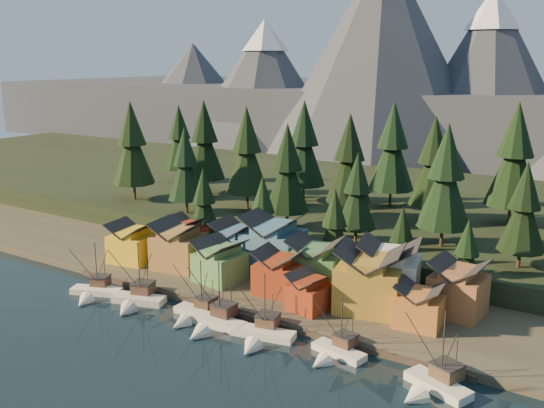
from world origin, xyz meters
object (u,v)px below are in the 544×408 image
Objects in this scene: boat_2 at (195,307)px; boat_3 at (213,315)px; house_front_0 at (132,241)px; house_back_0 at (185,236)px; boat_1 at (136,292)px; boat_4 at (261,327)px; boat_5 at (335,344)px; boat_6 at (434,375)px; house_back_1 at (236,243)px; boat_0 at (93,285)px; house_front_1 at (179,244)px.

boat_3 reaches higher than boat_2.
house_front_0 is 1.12× the size of house_back_0.
boat_1 reaches higher than boat_4.
boat_5 is 15.61m from boat_6.
house_front_0 is 22.34m from house_back_1.
boat_5 is 40.85m from house_back_1.
house_front_0 is 11.32m from house_back_0.
boat_6 is at bearing -11.76° from boat_4.
boat_4 is 12.61m from boat_5.
boat_6 is (15.51, -1.70, 0.47)m from boat_5.
house_back_0 is (-47.44, 21.44, 3.97)m from boat_5.
boat_0 is 1.29× the size of house_back_0.
house_front_1 reaches higher than house_front_0.
boat_6 reaches higher than house_back_0.
boat_4 is (36.68, 1.69, 0.11)m from boat_0.
boat_6 is at bearing 4.81° from boat_5.
house_front_1 is 1.14× the size of house_back_1.
boat_1 is 39.42m from boat_5.
boat_6 is at bearing 0.37° from boat_3.
boat_3 is 9.03m from boat_4.
boat_3 is (27.68, 1.07, 0.29)m from boat_0.
boat_3 is at bearing -64.53° from house_back_1.
boat_2 is 26.59m from boat_5.
boat_3 reaches higher than boat_5.
house_back_0 is at bearing 136.16° from boat_4.
house_back_0 is (-8.06, 23.19, 3.53)m from boat_1.
house_front_1 reaches higher than boat_3.
house_front_0 is at bearing -169.93° from boat_6.
house_front_1 reaches higher than house_back_0.
boat_6 is 1.45× the size of house_back_0.
boat_5 is 52.21m from house_back_0.
house_front_1 is at bearing 142.79° from boat_3.
house_front_0 is (-41.71, 13.65, 3.79)m from boat_4.
boat_0 is 19.19m from house_front_1.
house_back_1 is (9.22, 7.28, -0.15)m from house_front_1.
boat_6 reaches higher than house_front_0.
boat_0 is 36.72m from boat_4.
boat_4 is at bearing -2.84° from boat_2.
house_back_0 is at bearing 112.32° from house_front_1.
boat_6 reaches higher than boat_0.
boat_4 is 1.09× the size of house_front_1.
boat_0 is at bearing -93.96° from house_back_0.
boat_1 is at bearing 179.76° from boat_3.
house_back_0 is at bearing 92.11° from boat_1.
boat_4 is 0.94× the size of boat_6.
boat_2 is 0.94× the size of boat_4.
boat_2 is 42.12m from boat_6.
boat_6 is 55.15m from house_back_1.
boat_2 is at bearing -160.30° from boat_6.
boat_2 is 30.44m from house_back_0.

